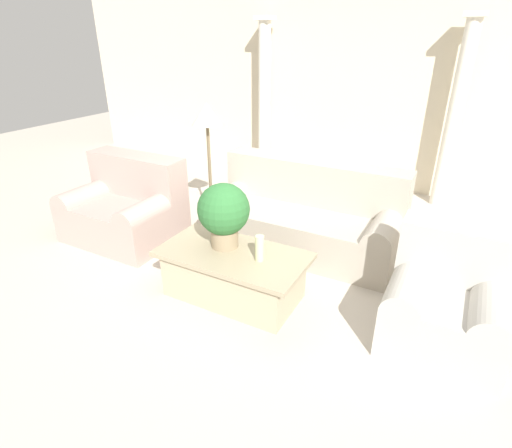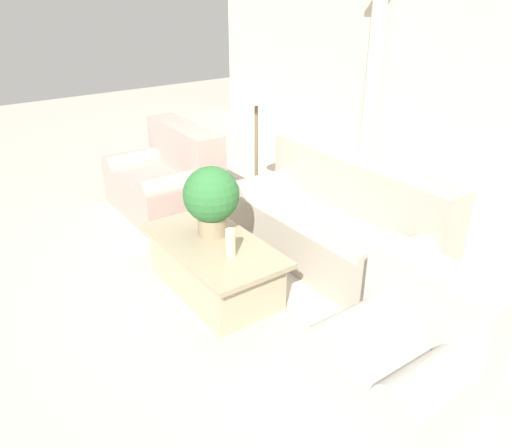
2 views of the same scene
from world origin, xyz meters
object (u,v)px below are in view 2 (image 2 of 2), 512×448
(floor_lamp, at_px, (256,101))
(armchair, at_px, (405,355))
(sofa_long, at_px, (338,222))
(coffee_table, at_px, (214,266))
(potted_plant, at_px, (211,197))
(loveseat, at_px, (168,178))

(floor_lamp, xyz_separation_m, armchair, (2.64, -0.84, -0.86))
(sofa_long, distance_m, armchair, 1.73)
(sofa_long, height_order, armchair, sofa_long)
(coffee_table, bearing_deg, sofa_long, 81.29)
(potted_plant, bearing_deg, sofa_long, 74.46)
(sofa_long, height_order, floor_lamp, floor_lamp)
(loveseat, distance_m, floor_lamp, 1.28)
(floor_lamp, bearing_deg, loveseat, -134.54)
(sofa_long, height_order, coffee_table, sofa_long)
(coffee_table, bearing_deg, loveseat, 165.43)
(sofa_long, bearing_deg, coffee_table, -98.71)
(loveseat, xyz_separation_m, armchair, (3.32, -0.15, -0.01))
(coffee_table, bearing_deg, armchair, 9.56)
(loveseat, relative_size, coffee_table, 0.94)
(coffee_table, xyz_separation_m, floor_lamp, (-0.99, 1.12, 0.99))
(loveseat, xyz_separation_m, potted_plant, (1.53, -0.36, 0.40))
(loveseat, bearing_deg, armchair, -2.62)
(loveseat, bearing_deg, coffee_table, -14.57)
(loveseat, xyz_separation_m, floor_lamp, (0.67, 0.68, 0.85))
(coffee_table, xyz_separation_m, potted_plant, (-0.13, 0.07, 0.53))
(armchair, bearing_deg, potted_plant, -173.39)
(sofa_long, xyz_separation_m, armchair, (1.48, -0.89, -0.00))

